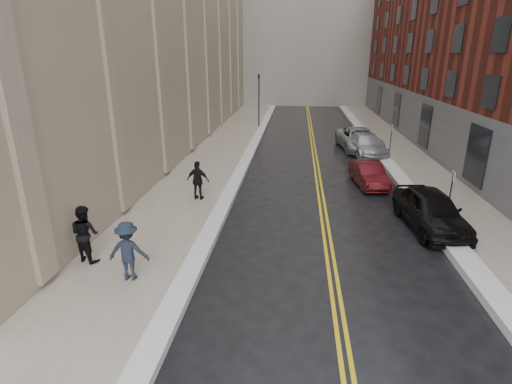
% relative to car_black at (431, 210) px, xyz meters
% --- Properties ---
extents(ground, '(160.00, 160.00, 0.00)m').
position_rel_car_black_xyz_m(ground, '(-6.80, -6.91, -0.83)').
color(ground, black).
rests_on(ground, ground).
extents(sidewalk_left, '(4.00, 64.00, 0.15)m').
position_rel_car_black_xyz_m(sidewalk_left, '(-11.30, 9.09, -0.75)').
color(sidewalk_left, gray).
rests_on(sidewalk_left, ground).
extents(sidewalk_right, '(3.00, 64.00, 0.15)m').
position_rel_car_black_xyz_m(sidewalk_right, '(2.20, 9.09, -0.75)').
color(sidewalk_right, gray).
rests_on(sidewalk_right, ground).
extents(lane_stripe_a, '(0.12, 64.00, 0.01)m').
position_rel_car_black_xyz_m(lane_stripe_a, '(-4.42, 9.09, -0.82)').
color(lane_stripe_a, gold).
rests_on(lane_stripe_a, ground).
extents(lane_stripe_b, '(0.12, 64.00, 0.01)m').
position_rel_car_black_xyz_m(lane_stripe_b, '(-4.18, 9.09, -0.82)').
color(lane_stripe_b, gold).
rests_on(lane_stripe_b, ground).
extents(snow_ridge_left, '(0.70, 60.80, 0.26)m').
position_rel_car_black_xyz_m(snow_ridge_left, '(-9.00, 9.09, -0.70)').
color(snow_ridge_left, silver).
rests_on(snow_ridge_left, ground).
extents(snow_ridge_right, '(0.85, 60.80, 0.30)m').
position_rel_car_black_xyz_m(snow_ridge_right, '(0.35, 9.09, -0.68)').
color(snow_ridge_right, silver).
rests_on(snow_ridge_right, ground).
extents(traffic_signal, '(0.18, 0.15, 5.20)m').
position_rel_car_black_xyz_m(traffic_signal, '(-9.40, 23.09, 2.26)').
color(traffic_signal, black).
rests_on(traffic_signal, ground).
extents(parking_sign_near, '(0.06, 0.35, 2.23)m').
position_rel_car_black_xyz_m(parking_sign_near, '(1.10, 1.09, 0.53)').
color(parking_sign_near, black).
rests_on(parking_sign_near, ground).
extents(parking_sign_far, '(0.06, 0.35, 2.23)m').
position_rel_car_black_xyz_m(parking_sign_far, '(1.10, 13.09, 0.53)').
color(parking_sign_far, black).
rests_on(parking_sign_far, ground).
extents(car_black, '(2.44, 5.02, 1.65)m').
position_rel_car_black_xyz_m(car_black, '(0.00, 0.00, 0.00)').
color(car_black, black).
rests_on(car_black, ground).
extents(car_maroon, '(1.88, 4.09, 1.30)m').
position_rel_car_black_xyz_m(car_maroon, '(-1.60, 5.66, -0.17)').
color(car_maroon, '#430C0F').
rests_on(car_maroon, ground).
extents(car_silver_near, '(2.78, 5.47, 1.52)m').
position_rel_car_black_xyz_m(car_silver_near, '(-0.62, 12.85, -0.07)').
color(car_silver_near, '#B1B3B9').
rests_on(car_silver_near, ground).
extents(car_silver_far, '(3.35, 6.09, 1.62)m').
position_rel_car_black_xyz_m(car_silver_far, '(-0.91, 14.55, -0.02)').
color(car_silver_far, '#A9ACB1').
rests_on(car_silver_far, ground).
extents(pedestrian_a, '(1.19, 1.07, 2.01)m').
position_rel_car_black_xyz_m(pedestrian_a, '(-12.75, -4.33, 0.33)').
color(pedestrian_a, black).
rests_on(pedestrian_a, sidewalk_left).
extents(pedestrian_b, '(1.30, 0.80, 1.95)m').
position_rel_car_black_xyz_m(pedestrian_b, '(-10.79, -5.35, 0.30)').
color(pedestrian_b, '#19212E').
rests_on(pedestrian_b, sidewalk_left).
extents(pedestrian_c, '(1.18, 0.63, 1.93)m').
position_rel_car_black_xyz_m(pedestrian_c, '(-10.37, 2.12, 0.29)').
color(pedestrian_c, black).
rests_on(pedestrian_c, sidewalk_left).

